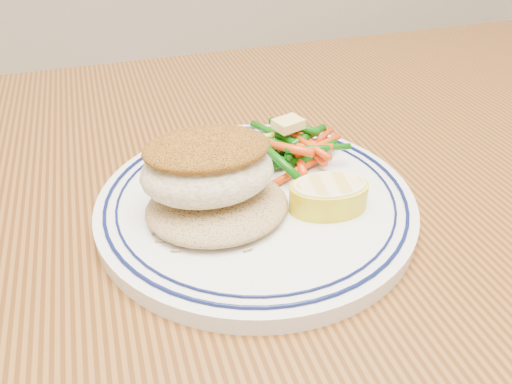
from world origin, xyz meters
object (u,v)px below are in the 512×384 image
object	(u,v)px
plate	(256,202)
vegetable_pile	(295,147)
lemon_wedge	(329,195)
rice_pilaf	(217,203)
dining_table	(252,325)
fish_fillet	(207,166)

from	to	relation	value
plate	vegetable_pile	distance (m)	0.07
lemon_wedge	rice_pilaf	bearing A→B (deg)	166.58
dining_table	lemon_wedge	size ratio (longest dim) A/B	21.39
plate	vegetable_pile	bearing A→B (deg)	41.38
dining_table	plate	distance (m)	0.11
rice_pilaf	fish_fillet	xyz separation A→B (m)	(-0.00, 0.01, 0.03)
dining_table	fish_fillet	bearing A→B (deg)	126.35
dining_table	lemon_wedge	xyz separation A→B (m)	(0.07, 0.01, 0.13)
dining_table	fish_fillet	size ratio (longest dim) A/B	13.59
rice_pilaf	lemon_wedge	xyz separation A→B (m)	(0.09, -0.02, 0.00)
rice_pilaf	fish_fillet	distance (m)	0.03
plate	fish_fillet	distance (m)	0.06
plate	rice_pilaf	size ratio (longest dim) A/B	2.33
rice_pilaf	fish_fillet	world-z (taller)	fish_fillet
dining_table	plate	bearing A→B (deg)	67.74
plate	rice_pilaf	bearing A→B (deg)	-160.52
plate	lemon_wedge	world-z (taller)	lemon_wedge
vegetable_pile	rice_pilaf	bearing A→B (deg)	-146.27
dining_table	lemon_wedge	world-z (taller)	lemon_wedge
fish_fillet	plate	bearing A→B (deg)	8.94
plate	rice_pilaf	xyz separation A→B (m)	(-0.04, -0.01, 0.02)
rice_pilaf	plate	bearing A→B (deg)	19.48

